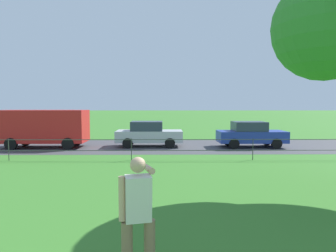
% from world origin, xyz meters
% --- Properties ---
extents(street_strip, '(80.00, 6.39, 0.01)m').
position_xyz_m(street_strip, '(0.00, 19.30, 0.00)').
color(street_strip, '#424247').
rests_on(street_strip, ground).
extents(park_fence, '(33.61, 0.04, 1.00)m').
position_xyz_m(park_fence, '(0.00, 14.60, 0.68)').
color(park_fence, '#333833').
rests_on(park_fence, ground).
extents(person_thrower, '(0.50, 0.83, 1.80)m').
position_xyz_m(person_thrower, '(1.13, 5.15, 0.98)').
color(person_thrower, '#846B4C').
rests_on(person_thrower, ground).
extents(panel_van_right, '(5.03, 2.15, 2.24)m').
position_xyz_m(panel_van_right, '(-5.66, 18.81, 1.27)').
color(panel_van_right, red).
rests_on(panel_van_right, ground).
extents(car_silver_left, '(4.01, 1.83, 1.54)m').
position_xyz_m(car_silver_left, '(0.56, 19.20, 0.78)').
color(car_silver_left, '#B7BABF').
rests_on(car_silver_left, ground).
extents(car_blue_center, '(4.02, 1.85, 1.54)m').
position_xyz_m(car_blue_center, '(6.73, 18.85, 0.78)').
color(car_blue_center, '#233899').
rests_on(car_blue_center, ground).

